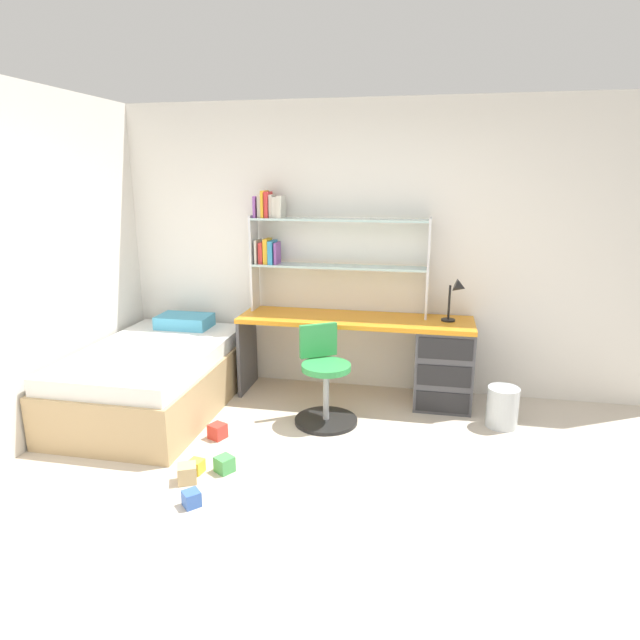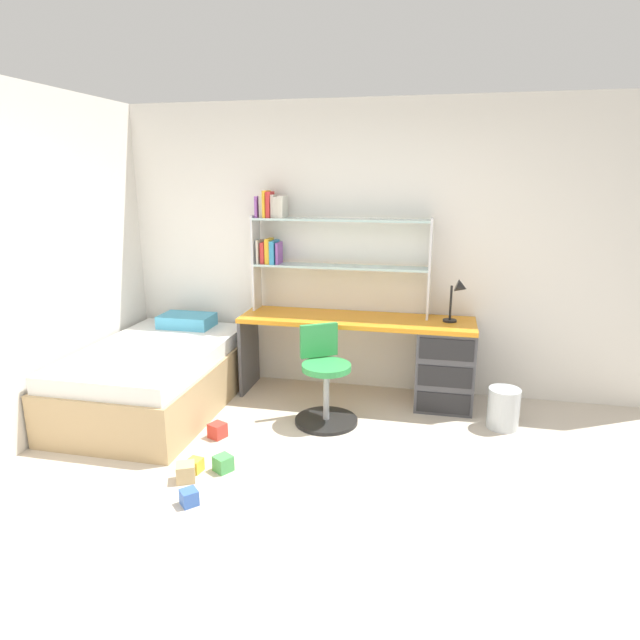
% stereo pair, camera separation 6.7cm
% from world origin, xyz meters
% --- Properties ---
extents(ground_plane, '(5.65, 5.48, 0.02)m').
position_xyz_m(ground_plane, '(0.00, 0.00, -0.01)').
color(ground_plane, beige).
extents(room_shell, '(5.65, 5.48, 2.63)m').
position_xyz_m(room_shell, '(-1.16, 1.15, 1.32)').
color(room_shell, white).
rests_on(room_shell, ground_plane).
extents(desk, '(2.08, 0.55, 0.75)m').
position_xyz_m(desk, '(0.48, 1.94, 0.43)').
color(desk, orange).
rests_on(desk, ground_plane).
extents(bookshelf_hutch, '(1.61, 0.22, 1.10)m').
position_xyz_m(bookshelf_hutch, '(-0.52, 2.10, 1.40)').
color(bookshelf_hutch, silver).
rests_on(bookshelf_hutch, desk).
extents(desk_lamp, '(0.20, 0.17, 0.38)m').
position_xyz_m(desk_lamp, '(0.79, 1.96, 1.01)').
color(desk_lamp, black).
rests_on(desk_lamp, desk).
extents(swivel_chair, '(0.52, 0.52, 0.80)m').
position_xyz_m(swivel_chair, '(-0.25, 1.38, 0.32)').
color(swivel_chair, black).
rests_on(swivel_chair, ground_plane).
extents(bed_platform, '(1.13, 1.80, 0.68)m').
position_xyz_m(bed_platform, '(-1.74, 1.33, 0.28)').
color(bed_platform, tan).
rests_on(bed_platform, ground_plane).
extents(waste_bin, '(0.25, 0.25, 0.33)m').
position_xyz_m(waste_bin, '(1.18, 1.57, 0.17)').
color(waste_bin, silver).
rests_on(waste_bin, ground_plane).
extents(toy_block_green_0, '(0.15, 0.15, 0.11)m').
position_xyz_m(toy_block_green_0, '(-0.77, 0.45, 0.06)').
color(toy_block_green_0, '#479E51').
rests_on(toy_block_green_0, ground_plane).
extents(toy_block_red_1, '(0.15, 0.15, 0.11)m').
position_xyz_m(toy_block_red_1, '(-1.00, 0.91, 0.06)').
color(toy_block_red_1, red).
rests_on(toy_block_red_1, ground_plane).
extents(toy_block_blue_2, '(0.14, 0.14, 0.10)m').
position_xyz_m(toy_block_blue_2, '(-0.82, 0.03, 0.05)').
color(toy_block_blue_2, '#3860B7').
rests_on(toy_block_blue_2, ground_plane).
extents(toy_block_natural_3, '(0.16, 0.16, 0.12)m').
position_xyz_m(toy_block_natural_3, '(-0.97, 0.28, 0.06)').
color(toy_block_natural_3, tan).
rests_on(toy_block_natural_3, ground_plane).
extents(toy_block_yellow_4, '(0.11, 0.11, 0.09)m').
position_xyz_m(toy_block_yellow_4, '(-0.96, 0.40, 0.05)').
color(toy_block_yellow_4, gold).
rests_on(toy_block_yellow_4, ground_plane).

